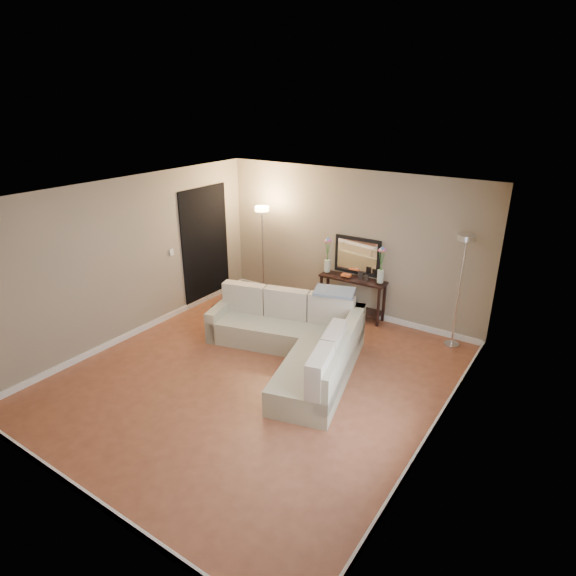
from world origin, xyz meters
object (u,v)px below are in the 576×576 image
Objects in this scene: console_table at (348,294)px; floor_lamp_unlit at (462,269)px; sectional_sofa at (297,339)px; floor_lamp_lit at (263,235)px.

floor_lamp_unlit reaches higher than console_table.
console_table is 0.66× the size of floor_lamp_unlit.
floor_lamp_unlit is (1.91, -0.07, 0.88)m from console_table.
sectional_sofa is 2.55m from floor_lamp_lit.
console_table is (-0.05, 1.78, 0.10)m from sectional_sofa.
floor_lamp_lit is 3.64m from floor_lamp_unlit.
sectional_sofa is 2.41× the size of console_table.
console_table is 1.95m from floor_lamp_lit.
sectional_sofa is 2.71m from floor_lamp_unlit.
sectional_sofa is at bearing -137.37° from floor_lamp_unlit.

